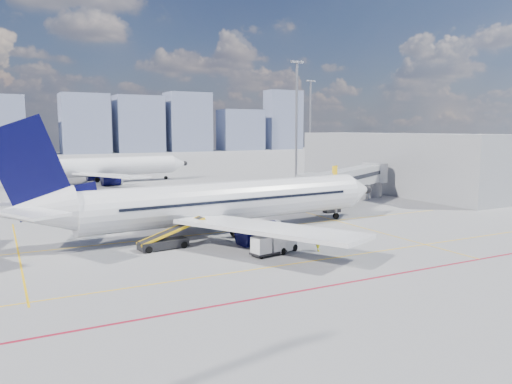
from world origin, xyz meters
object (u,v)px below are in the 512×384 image
at_px(baggage_tug, 282,243).
at_px(cargo_dolly, 268,245).
at_px(belt_loader, 165,242).
at_px(main_aircraft, 216,203).
at_px(ramp_worker, 318,242).
at_px(second_aircraft, 96,167).

distance_m(baggage_tug, cargo_dolly, 1.72).
relative_size(cargo_dolly, belt_loader, 0.51).
relative_size(baggage_tug, cargo_dolly, 0.84).
bearing_deg(baggage_tug, main_aircraft, 78.64).
relative_size(belt_loader, ramp_worker, 3.77).
height_order(second_aircraft, belt_loader, second_aircraft).
xyz_separation_m(main_aircraft, belt_loader, (-6.70, -3.90, -2.55)).
distance_m(main_aircraft, second_aircraft, 55.03).
xyz_separation_m(second_aircraft, baggage_tug, (4.38, -64.85, -2.41)).
bearing_deg(baggage_tug, second_aircraft, 70.58).
relative_size(main_aircraft, second_aircraft, 1.11).
height_order(second_aircraft, baggage_tug, second_aircraft).
xyz_separation_m(main_aircraft, cargo_dolly, (0.43, -10.32, -2.28)).
bearing_deg(cargo_dolly, ramp_worker, -18.08).
xyz_separation_m(belt_loader, ramp_worker, (11.86, -7.07, 0.18)).
bearing_deg(belt_loader, ramp_worker, -37.11).
xyz_separation_m(second_aircraft, ramp_worker, (7.46, -65.95, -2.37)).
bearing_deg(second_aircraft, main_aircraft, -92.68).
bearing_deg(ramp_worker, second_aircraft, 35.43).
relative_size(second_aircraft, baggage_tug, 13.89).
bearing_deg(belt_loader, second_aircraft, 79.43).
relative_size(main_aircraft, cargo_dolly, 12.89).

